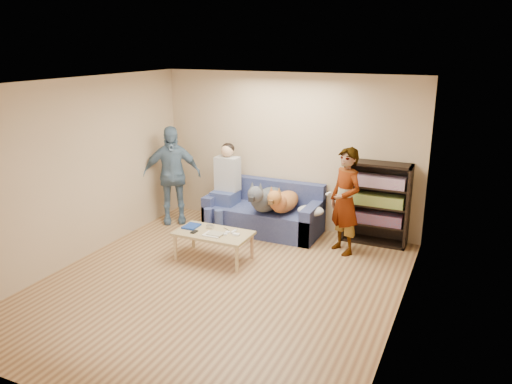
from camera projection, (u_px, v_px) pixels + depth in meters
The scene contains 27 objects.
ground at pixel (218, 285), 6.53m from camera, with size 5.00×5.00×0.00m, color brown.
ceiling at pixel (213, 83), 5.78m from camera, with size 5.00×5.00×0.00m, color white.
wall_back at pixel (288, 152), 8.34m from camera, with size 4.50×4.50×0.00m, color tan.
wall_front at pixel (65, 272), 3.98m from camera, with size 4.50×4.50×0.00m, color tan.
wall_left at pixel (76, 172), 7.05m from camera, with size 5.00×5.00×0.00m, color tan.
wall_right at pixel (403, 215), 5.27m from camera, with size 5.00×5.00×0.00m, color tan.
blanket at pixel (311, 211), 7.88m from camera, with size 0.43×0.36×0.15m, color silver.
person_standing_right at pixel (345, 201), 7.36m from camera, with size 0.59×0.39×1.61m, color gray.
person_standing_left at pixel (172, 175), 8.62m from camera, with size 1.00×0.42×1.71m, color #6783A5.
held_controller at pixel (329, 193), 7.22m from camera, with size 0.04×0.11×0.03m, color silver.
notebook_blue at pixel (191, 226), 7.41m from camera, with size 0.20×0.26×0.03m, color navy.
papers at pixel (213, 235), 7.10m from camera, with size 0.26×0.20×0.01m, color silver.
magazine at pixel (216, 234), 7.10m from camera, with size 0.22×0.17×0.01m, color #ABA289.
camera_silver at pixel (210, 227), 7.36m from camera, with size 0.11×0.06×0.05m, color silver.
controller_a at pixel (234, 232), 7.18m from camera, with size 0.04×0.13×0.03m, color silver.
controller_b at pixel (236, 235), 7.08m from camera, with size 0.09×0.06×0.03m, color white.
headphone_cup_a at pixel (225, 234), 7.11m from camera, with size 0.07×0.07×0.02m, color silver.
headphone_cup_b at pixel (228, 232), 7.18m from camera, with size 0.07×0.07×0.02m, color white.
pen_orange at pixel (207, 235), 7.08m from camera, with size 0.01×0.01×0.14m, color #C0821B.
pen_black at pixel (227, 229), 7.32m from camera, with size 0.01×0.01×0.14m, color black.
wallet at pixel (194, 232), 7.20m from camera, with size 0.07×0.12×0.01m, color black.
sofa at pixel (264, 214), 8.38m from camera, with size 1.90×0.85×0.82m.
person_seated at pixel (225, 184), 8.39m from camera, with size 0.40×0.73×1.47m.
dog_gray at pixel (266, 199), 8.03m from camera, with size 0.41×1.25×0.59m.
dog_tan at pixel (283, 201), 7.98m from camera, with size 0.36×1.14×0.53m.
coffee_table at pixel (213, 235), 7.23m from camera, with size 1.10×0.60×0.42m.
bookshelf at pixel (377, 201), 7.76m from camera, with size 1.00×0.34×1.30m.
Camera 1 is at (2.89, -5.17, 3.06)m, focal length 35.00 mm.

